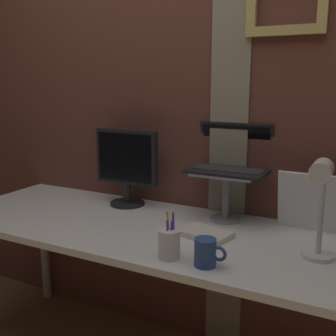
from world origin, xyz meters
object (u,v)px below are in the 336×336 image
Objects in this scene: monitor at (126,162)px; pen_cup at (169,243)px; desk_lamp at (320,199)px; whiteboard_panel at (326,204)px; laptop at (232,157)px; coffee_mug at (206,252)px.

pen_cup is (0.49, -0.48, -0.17)m from monitor.
desk_lamp is (0.97, -0.29, 0.01)m from monitor.
whiteboard_panel is 2.23× the size of pen_cup.
desk_lamp is (0.44, -0.35, -0.05)m from laptop.
laptop is at bearing 174.81° from whiteboard_panel.
monitor is at bearing 163.66° from desk_lamp.
whiteboard_panel is (0.43, -0.04, -0.16)m from laptop.
monitor is at bearing 135.40° from pen_cup.
pen_cup is (-0.04, -0.55, -0.23)m from laptop.
pen_cup is 0.14m from coffee_mug.
coffee_mug is (0.10, -0.55, -0.24)m from laptop.
whiteboard_panel is at bearing 57.54° from coffee_mug.
whiteboard_panel reaches higher than pen_cup.
pen_cup is at bearing 179.97° from coffee_mug.
whiteboard_panel is 3.34× the size of coffee_mug.
monitor reaches higher than pen_cup.
laptop is 0.60m from pen_cup.
laptop is 3.05× the size of coffee_mug.
monitor is 1.00× the size of whiteboard_panel.
monitor is 2.23× the size of pen_cup.
whiteboard_panel is at bearing 1.78° from monitor.
desk_lamp is at bearing -16.34° from monitor.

